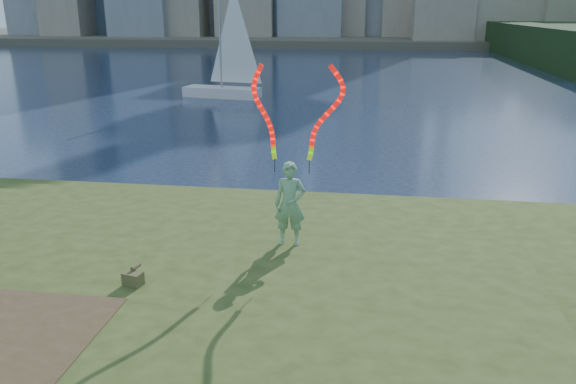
# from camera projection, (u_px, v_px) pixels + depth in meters

# --- Properties ---
(ground) EXTENTS (320.00, 320.00, 0.00)m
(ground) POSITION_uv_depth(u_px,v_px,m) (191.00, 296.00, 11.85)
(ground) COLOR #18253D
(ground) RESTS_ON ground
(grassy_knoll) EXTENTS (20.00, 18.00, 0.80)m
(grassy_knoll) POSITION_uv_depth(u_px,v_px,m) (149.00, 343.00, 9.59)
(grassy_knoll) COLOR #364518
(grassy_knoll) RESTS_ON ground
(far_shore) EXTENTS (320.00, 40.00, 1.20)m
(far_shore) POSITION_uv_depth(u_px,v_px,m) (353.00, 39.00, 100.99)
(far_shore) COLOR #4F4939
(far_shore) RESTS_ON ground
(woman_with_ribbons) EXTENTS (2.15, 0.46, 4.22)m
(woman_with_ribbons) POSITION_uv_depth(u_px,v_px,m) (290.00, 184.00, 12.07)
(woman_with_ribbons) COLOR #1C6C20
(woman_with_ribbons) RESTS_ON grassy_knoll
(canvas_bag) EXTENTS (0.40, 0.45, 0.34)m
(canvas_bag) POSITION_uv_depth(u_px,v_px,m) (133.00, 278.00, 10.58)
(canvas_bag) COLOR #4A4625
(canvas_bag) RESTS_ON grassy_knoll
(sailboat) EXTENTS (5.60, 2.56, 8.39)m
(sailboat) POSITION_uv_depth(u_px,v_px,m) (225.00, 76.00, 37.84)
(sailboat) COLOR silver
(sailboat) RESTS_ON ground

